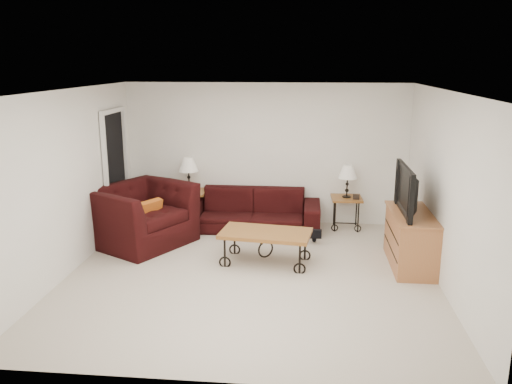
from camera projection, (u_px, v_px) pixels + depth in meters
ground at (251, 275)px, 7.19m from camera, size 5.00×5.00×0.00m
wall_back at (266, 154)px, 9.30m from camera, size 5.00×0.02×2.50m
wall_front at (219, 254)px, 4.47m from camera, size 5.00×0.02×2.50m
wall_left at (69, 182)px, 7.12m from camera, size 0.02×5.00×2.50m
wall_right at (445, 191)px, 6.65m from camera, size 0.02×5.00×2.50m
ceiling at (251, 90)px, 6.58m from camera, size 5.00×5.00×0.00m
doorway at (116, 174)px, 8.77m from camera, size 0.08×0.94×2.04m
sofa at (252, 210)px, 9.07m from camera, size 2.35×0.92×0.69m
side_table_left at (190, 207)px, 9.37m from camera, size 0.61×0.61×0.61m
side_table_right at (346, 213)px, 9.11m from camera, size 0.54×0.54×0.57m
lamp_left at (189, 175)px, 9.22m from camera, size 0.37×0.37×0.61m
lamp_right at (347, 181)px, 8.97m from camera, size 0.33×0.33×0.57m
photo_frame_left at (179, 190)px, 9.15m from camera, size 0.12×0.05×0.10m
photo_frame_right at (356, 197)px, 8.87m from camera, size 0.11×0.03×0.09m
coffee_table at (266, 247)px, 7.54m from camera, size 1.36×0.85×0.48m
armchair at (142, 215)px, 8.31m from camera, size 1.83×1.90×0.95m
throw_pillow at (150, 213)px, 8.24m from camera, size 0.31×0.43×0.43m
tv_stand at (411, 239)px, 7.43m from camera, size 0.54×1.30×0.78m
television at (413, 190)px, 7.25m from camera, size 0.15×1.17×0.67m
backpack at (314, 229)px, 8.42m from camera, size 0.36×0.28×0.45m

